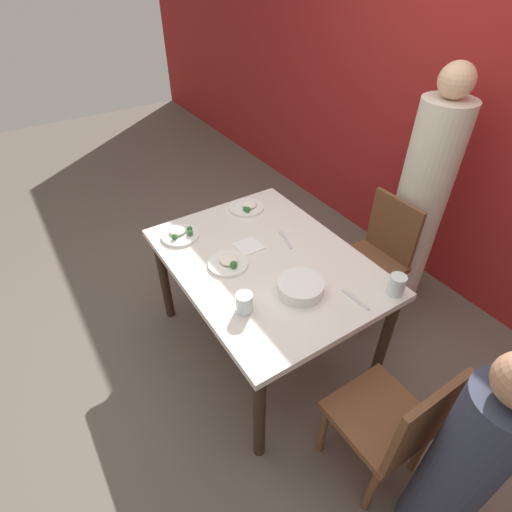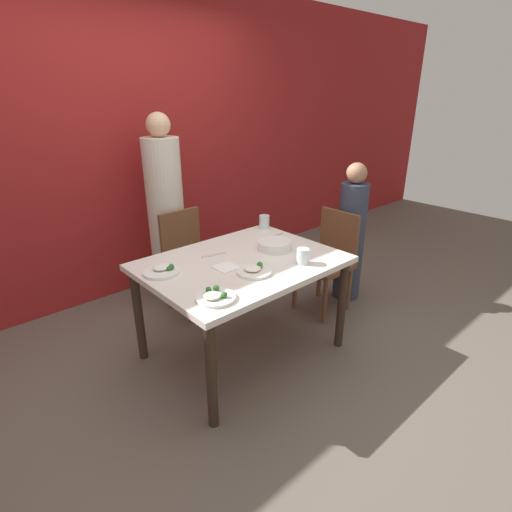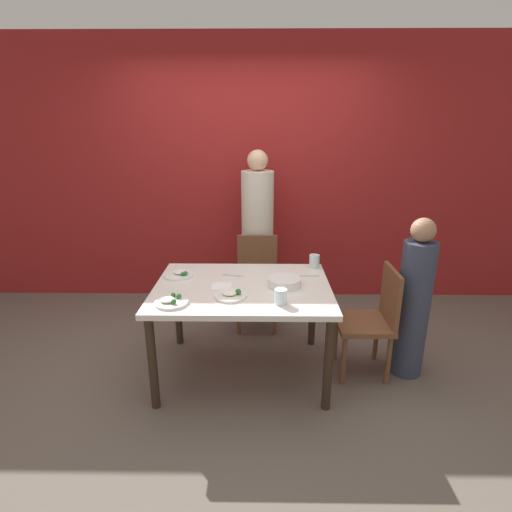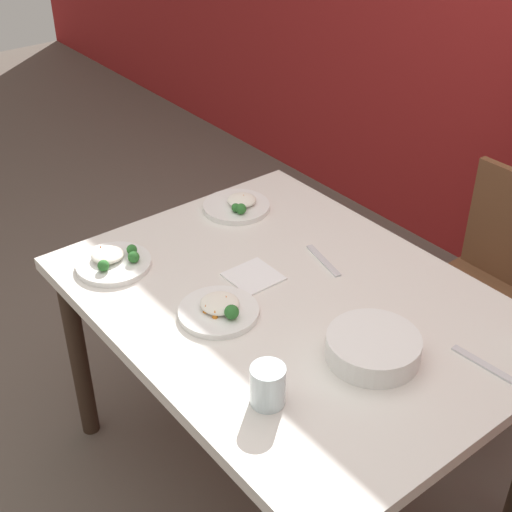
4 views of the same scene
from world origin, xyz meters
TOP-DOWN VIEW (x-y plane):
  - ground_plane at (0.00, 0.00)m, footprint 10.00×10.00m
  - dining_table at (0.00, 0.00)m, footprint 1.28×0.97m
  - chair_adult_spot at (0.10, 0.82)m, footprint 0.40×0.40m
  - bowl_curry at (0.31, -0.00)m, footprint 0.24×0.24m
  - plate_rice_adult at (-0.50, 0.18)m, footprint 0.23×0.23m
  - plate_rice_child at (-0.46, -0.31)m, footprint 0.22×0.22m
  - plate_noodles at (-0.07, -0.20)m, footprint 0.22×0.22m
  - glass_water_tall at (0.27, -0.30)m, footprint 0.08×0.08m
  - napkin_folded at (-0.15, -0.02)m, footprint 0.14×0.14m
  - fork_steel at (-0.09, 0.20)m, footprint 0.18×0.06m
  - spoon_steel at (0.50, 0.19)m, footprint 0.18×0.03m

SIDE VIEW (x-z plane):
  - ground_plane at x=0.00m, z-range 0.00..0.00m
  - chair_adult_spot at x=0.10m, z-range 0.04..0.89m
  - dining_table at x=0.00m, z-range 0.28..1.01m
  - fork_steel at x=-0.09m, z-range 0.73..0.73m
  - spoon_steel at x=0.50m, z-range 0.73..0.73m
  - napkin_folded at x=-0.15m, z-range 0.73..0.73m
  - plate_rice_adult at x=-0.50m, z-range 0.72..0.77m
  - plate_noodles at x=-0.07m, z-range 0.71..0.77m
  - plate_rice_child at x=-0.46m, z-range 0.72..0.77m
  - bowl_curry at x=0.31m, z-range 0.73..0.79m
  - glass_water_tall at x=0.27m, z-range 0.73..0.83m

